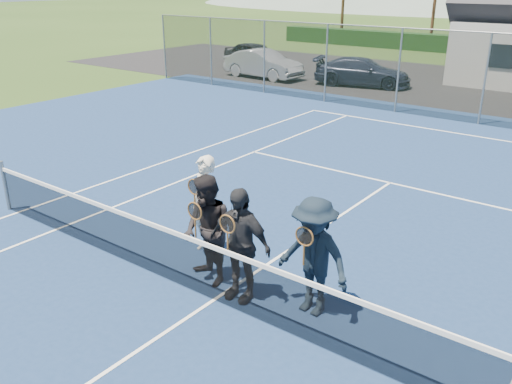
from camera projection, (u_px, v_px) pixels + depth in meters
court_surface at (214, 301)px, 8.29m from camera, size 30.00×30.00×0.02m
tarmac_carpark at (432, 84)px, 25.36m from camera, size 40.00×12.00×0.01m
car_a at (255, 55)px, 29.77m from camera, size 4.20×2.25×1.36m
car_b at (263, 64)px, 26.66m from camera, size 4.18×1.65×1.35m
car_c at (362, 72)px, 24.69m from camera, size 4.65×2.81×1.26m
court_markings at (214, 300)px, 8.28m from camera, size 11.03×23.83×0.01m
tennis_net at (213, 270)px, 8.09m from camera, size 11.68×0.08×1.10m
perimeter_fence at (485, 79)px, 17.74m from camera, size 30.07×0.07×3.02m
player_a at (206, 206)px, 9.43m from camera, size 0.73×0.56×1.80m
player_b at (208, 231)px, 8.49m from camera, size 1.05×0.93×1.80m
player_c at (239, 244)px, 8.06m from camera, size 1.09×0.54×1.80m
player_d at (314, 257)px, 7.69m from camera, size 1.20×0.74×1.80m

